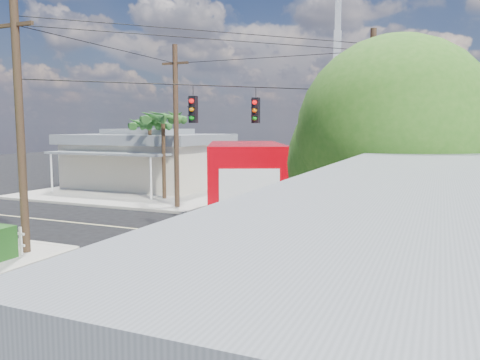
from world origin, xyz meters
The scene contains 13 objects.
ground centered at (0.00, 0.00, 0.00)m, with size 120.00×120.00×0.00m, color black.
sidewalk_nw centered at (-10.88, 10.88, 0.07)m, with size 14.12×14.12×0.14m.
road_markings centered at (0.00, -1.47, 0.01)m, with size 32.00×32.00×0.01m.
building_nw centered at (-12.00, 12.46, 2.22)m, with size 10.80×10.20×4.30m.
radio_tower centered at (0.50, 20.00, 5.64)m, with size 0.80×0.80×17.00m.
tree_ne_front centered at (7.21, 6.76, 4.77)m, with size 4.21×4.14×6.66m.
tree_ne_back centered at (9.81, 8.96, 4.19)m, with size 3.77×3.66×5.82m.
tree_se centered at (7.01, -7.24, 4.04)m, with size 3.67×3.54×5.62m.
palm_nw_front centered at (-7.50, 7.50, 5.04)m, with size 3.01×3.08×5.59m.
palm_nw_back centered at (-9.50, 9.00, 4.67)m, with size 3.01×3.08×5.19m.
utility_poles centered at (-1.58, 1.60, 4.67)m, with size 12.00×10.68×9.00m.
vending_boxes centered at (6.50, 6.20, 0.69)m, with size 1.90×0.50×1.10m.
delivery_truck centered at (0.71, 0.82, 1.99)m, with size 6.21×9.31×3.92m.
Camera 1 is at (8.22, -17.15, 4.55)m, focal length 35.00 mm.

